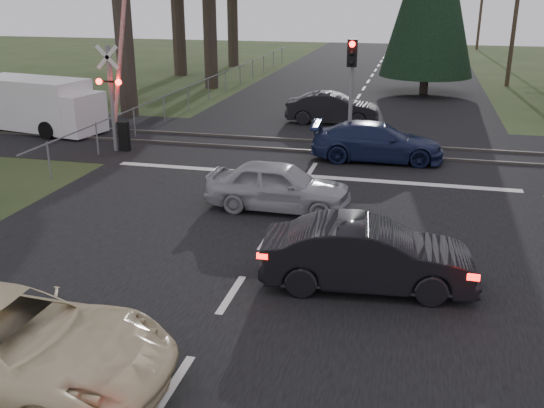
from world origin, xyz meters
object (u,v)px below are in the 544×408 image
(dark_hatchback, at_px, (368,255))
(white_van, at_px, (40,105))
(silver_car, at_px, (279,186))
(blue_sedan, at_px, (377,142))
(traffic_signal_center, at_px, (351,78))
(utility_pole_mid, at_px, (517,6))
(dark_car_far, at_px, (333,108))
(crossing_signal, at_px, (117,95))

(dark_hatchback, height_order, white_van, white_van)
(dark_hatchback, distance_m, white_van, 18.28)
(silver_car, distance_m, blue_sedan, 6.10)
(traffic_signal_center, bearing_deg, blue_sedan, 1.07)
(utility_pole_mid, xyz_separation_m, dark_car_far, (-8.91, -13.49, -4.05))
(traffic_signal_center, bearing_deg, white_van, 174.17)
(dark_hatchback, bearing_deg, crossing_signal, 42.38)
(traffic_signal_center, height_order, dark_hatchback, traffic_signal_center)
(traffic_signal_center, relative_size, dark_car_far, 1.00)
(dark_car_far, relative_size, white_van, 0.69)
(dark_hatchback, bearing_deg, blue_sedan, -2.43)
(traffic_signal_center, height_order, blue_sedan, traffic_signal_center)
(crossing_signal, relative_size, traffic_signal_center, 1.70)
(dark_car_far, bearing_deg, traffic_signal_center, -169.40)
(blue_sedan, height_order, dark_car_far, dark_car_far)
(traffic_signal_center, bearing_deg, utility_pole_mid, 68.79)
(crossing_signal, xyz_separation_m, white_van, (-4.76, 2.22, -0.95))
(blue_sedan, bearing_deg, white_van, 80.96)
(blue_sedan, distance_m, white_van, 14.08)
(traffic_signal_center, height_order, silver_car, traffic_signal_center)
(crossing_signal, distance_m, silver_car, 8.65)
(utility_pole_mid, bearing_deg, blue_sedan, -108.65)
(silver_car, bearing_deg, blue_sedan, -19.74)
(utility_pole_mid, bearing_deg, white_van, -138.77)
(traffic_signal_center, xyz_separation_m, utility_pole_mid, (7.50, 19.32, 1.92))
(dark_hatchback, bearing_deg, traffic_signal_center, 3.31)
(traffic_signal_center, xyz_separation_m, white_van, (-13.03, 1.33, -1.70))
(dark_hatchback, relative_size, white_van, 0.71)
(crossing_signal, relative_size, dark_car_far, 1.71)
(dark_hatchback, distance_m, dark_car_far, 15.81)
(dark_hatchback, bearing_deg, silver_car, 28.52)
(traffic_signal_center, relative_size, white_van, 0.70)
(traffic_signal_center, height_order, utility_pole_mid, utility_pole_mid)
(crossing_signal, distance_m, dark_hatchback, 13.26)
(crossing_signal, relative_size, silver_car, 1.79)
(silver_car, relative_size, blue_sedan, 0.85)
(dark_hatchback, bearing_deg, dark_car_far, 5.05)
(traffic_signal_center, bearing_deg, dark_hatchback, -81.00)
(utility_pole_mid, distance_m, white_van, 27.54)
(utility_pole_mid, relative_size, silver_car, 2.31)
(crossing_signal, distance_m, white_van, 5.34)
(traffic_signal_center, xyz_separation_m, blue_sedan, (0.98, 0.02, -2.14))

